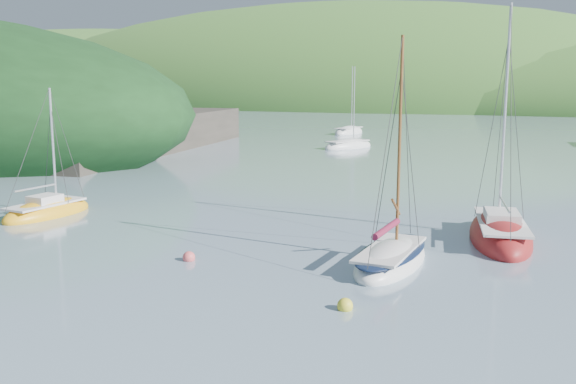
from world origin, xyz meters
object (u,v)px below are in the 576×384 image
at_px(sailboat_yellow, 47,212).
at_px(daysailer_white, 391,259).
at_px(sloop_red, 500,236).
at_px(distant_sloop_c, 349,132).
at_px(distant_sloop_a, 348,147).

bearing_deg(sailboat_yellow, daysailer_white, -1.46).
relative_size(daysailer_white, sloop_red, 0.83).
xyz_separation_m(sloop_red, distant_sloop_c, (-25.11, 50.24, -0.05)).
relative_size(distant_sloop_a, distant_sloop_c, 0.95).
distance_m(daysailer_white, sloop_red, 6.51).
bearing_deg(sloop_red, distant_sloop_c, 103.83).
relative_size(sailboat_yellow, distant_sloop_c, 0.76).
height_order(sloop_red, distant_sloop_a, sloop_red).
relative_size(sloop_red, sailboat_yellow, 1.54).
bearing_deg(daysailer_white, distant_sloop_a, 112.11).
height_order(sailboat_yellow, distant_sloop_c, distant_sloop_c).
bearing_deg(distant_sloop_c, sloop_red, -57.50).
xyz_separation_m(sloop_red, distant_sloop_a, (-19.06, 33.35, -0.05)).
relative_size(sloop_red, distant_sloop_a, 1.22).
relative_size(sloop_red, distant_sloop_c, 1.17).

